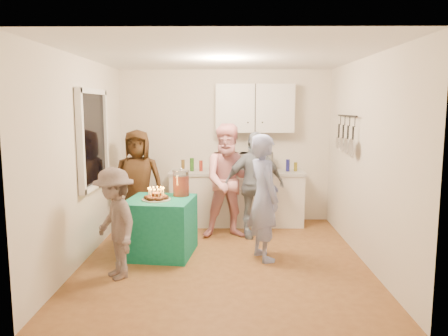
{
  "coord_description": "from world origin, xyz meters",
  "views": [
    {
      "loc": [
        0.06,
        -5.53,
        1.98
      ],
      "look_at": [
        0.0,
        0.35,
        1.15
      ],
      "focal_mm": 35.0,
      "sensor_mm": 36.0,
      "label": 1
    }
  ],
  "objects_px": {
    "woman_back_center": "(230,181)",
    "woman_back_right": "(254,185)",
    "child_near_left": "(115,223)",
    "party_table": "(160,227)",
    "counter": "(237,199)",
    "woman_back_left": "(138,182)",
    "man_birthday": "(264,197)",
    "microwave": "(256,162)",
    "punch_jar": "(181,184)"
  },
  "relations": [
    {
      "from": "woman_back_left",
      "to": "woman_back_center",
      "type": "bearing_deg",
      "value": -11.7
    },
    {
      "from": "woman_back_center",
      "to": "man_birthday",
      "type": "bearing_deg",
      "value": -70.65
    },
    {
      "from": "counter",
      "to": "woman_back_right",
      "type": "height_order",
      "value": "woman_back_right"
    },
    {
      "from": "counter",
      "to": "woman_back_left",
      "type": "height_order",
      "value": "woman_back_left"
    },
    {
      "from": "microwave",
      "to": "child_near_left",
      "type": "height_order",
      "value": "child_near_left"
    },
    {
      "from": "counter",
      "to": "woman_back_left",
      "type": "relative_size",
      "value": 1.35
    },
    {
      "from": "party_table",
      "to": "woman_back_center",
      "type": "xyz_separation_m",
      "value": [
        0.94,
        0.79,
        0.49
      ]
    },
    {
      "from": "woman_back_right",
      "to": "child_near_left",
      "type": "xyz_separation_m",
      "value": [
        -1.69,
        -1.66,
        -0.16
      ]
    },
    {
      "from": "woman_back_left",
      "to": "woman_back_center",
      "type": "distance_m",
      "value": 1.46
    },
    {
      "from": "punch_jar",
      "to": "child_near_left",
      "type": "distance_m",
      "value": 1.25
    },
    {
      "from": "woman_back_center",
      "to": "child_near_left",
      "type": "distance_m",
      "value": 2.1
    },
    {
      "from": "counter",
      "to": "woman_back_center",
      "type": "distance_m",
      "value": 0.89
    },
    {
      "from": "woman_back_center",
      "to": "woman_back_right",
      "type": "relative_size",
      "value": 1.08
    },
    {
      "from": "party_table",
      "to": "man_birthday",
      "type": "xyz_separation_m",
      "value": [
        1.37,
        -0.16,
        0.44
      ]
    },
    {
      "from": "punch_jar",
      "to": "woman_back_left",
      "type": "xyz_separation_m",
      "value": [
        -0.76,
        0.8,
        -0.11
      ]
    },
    {
      "from": "party_table",
      "to": "woman_back_left",
      "type": "relative_size",
      "value": 0.52
    },
    {
      "from": "microwave",
      "to": "woman_back_center",
      "type": "height_order",
      "value": "woman_back_center"
    },
    {
      "from": "punch_jar",
      "to": "child_near_left",
      "type": "xyz_separation_m",
      "value": [
        -0.65,
        -1.03,
        -0.28
      ]
    },
    {
      "from": "man_birthday",
      "to": "woman_back_right",
      "type": "height_order",
      "value": "man_birthday"
    },
    {
      "from": "punch_jar",
      "to": "man_birthday",
      "type": "height_order",
      "value": "man_birthday"
    },
    {
      "from": "punch_jar",
      "to": "man_birthday",
      "type": "distance_m",
      "value": 1.17
    },
    {
      "from": "microwave",
      "to": "child_near_left",
      "type": "relative_size",
      "value": 0.42
    },
    {
      "from": "man_birthday",
      "to": "child_near_left",
      "type": "height_order",
      "value": "man_birthday"
    },
    {
      "from": "microwave",
      "to": "woman_back_left",
      "type": "relative_size",
      "value": 0.33
    },
    {
      "from": "woman_back_right",
      "to": "child_near_left",
      "type": "relative_size",
      "value": 1.24
    },
    {
      "from": "microwave",
      "to": "man_birthday",
      "type": "bearing_deg",
      "value": -78.75
    },
    {
      "from": "punch_jar",
      "to": "woman_back_right",
      "type": "bearing_deg",
      "value": 31.17
    },
    {
      "from": "woman_back_left",
      "to": "woman_back_right",
      "type": "relative_size",
      "value": 1.01
    },
    {
      "from": "party_table",
      "to": "woman_back_center",
      "type": "height_order",
      "value": "woman_back_center"
    },
    {
      "from": "man_birthday",
      "to": "punch_jar",
      "type": "bearing_deg",
      "value": 51.12
    },
    {
      "from": "child_near_left",
      "to": "woman_back_center",
      "type": "bearing_deg",
      "value": 105.19
    },
    {
      "from": "man_birthday",
      "to": "woman_back_left",
      "type": "xyz_separation_m",
      "value": [
        -1.87,
        1.17,
        -0.0
      ]
    },
    {
      "from": "child_near_left",
      "to": "man_birthday",
      "type": "bearing_deg",
      "value": 75.39
    },
    {
      "from": "woman_back_right",
      "to": "child_near_left",
      "type": "height_order",
      "value": "woman_back_right"
    },
    {
      "from": "counter",
      "to": "woman_back_center",
      "type": "xyz_separation_m",
      "value": [
        -0.12,
        -0.76,
        0.44
      ]
    },
    {
      "from": "counter",
      "to": "man_birthday",
      "type": "bearing_deg",
      "value": -79.45
    },
    {
      "from": "woman_back_center",
      "to": "party_table",
      "type": "bearing_deg",
      "value": -145.34
    },
    {
      "from": "party_table",
      "to": "punch_jar",
      "type": "relative_size",
      "value": 2.5
    },
    {
      "from": "woman_back_left",
      "to": "woman_back_right",
      "type": "bearing_deg",
      "value": -8.24
    },
    {
      "from": "man_birthday",
      "to": "child_near_left",
      "type": "relative_size",
      "value": 1.26
    },
    {
      "from": "microwave",
      "to": "child_near_left",
      "type": "xyz_separation_m",
      "value": [
        -1.76,
        -2.37,
        -0.41
      ]
    },
    {
      "from": "microwave",
      "to": "punch_jar",
      "type": "distance_m",
      "value": 1.74
    },
    {
      "from": "man_birthday",
      "to": "woman_back_right",
      "type": "distance_m",
      "value": 1.0
    },
    {
      "from": "woman_back_left",
      "to": "party_table",
      "type": "bearing_deg",
      "value": -66.58
    },
    {
      "from": "party_table",
      "to": "woman_back_right",
      "type": "relative_size",
      "value": 0.53
    },
    {
      "from": "punch_jar",
      "to": "woman_back_right",
      "type": "relative_size",
      "value": 0.21
    },
    {
      "from": "microwave",
      "to": "man_birthday",
      "type": "relative_size",
      "value": 0.33
    },
    {
      "from": "woman_back_left",
      "to": "woman_back_center",
      "type": "height_order",
      "value": "woman_back_center"
    },
    {
      "from": "woman_back_right",
      "to": "child_near_left",
      "type": "distance_m",
      "value": 2.38
    },
    {
      "from": "counter",
      "to": "woman_back_left",
      "type": "distance_m",
      "value": 1.69
    }
  ]
}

